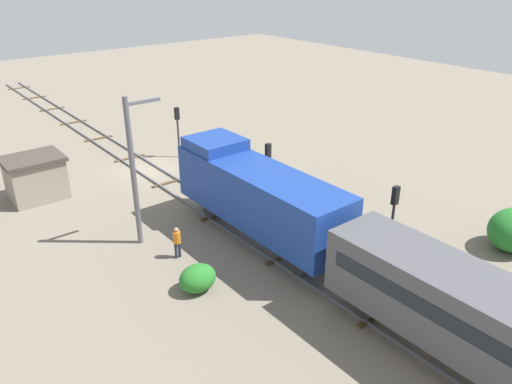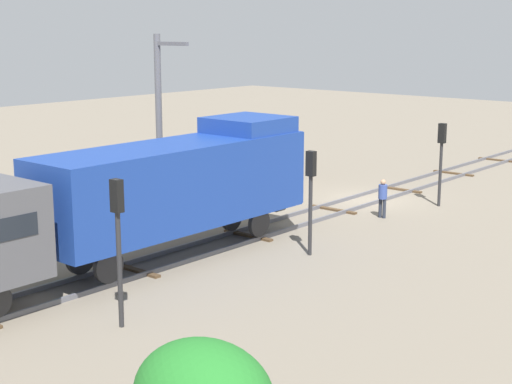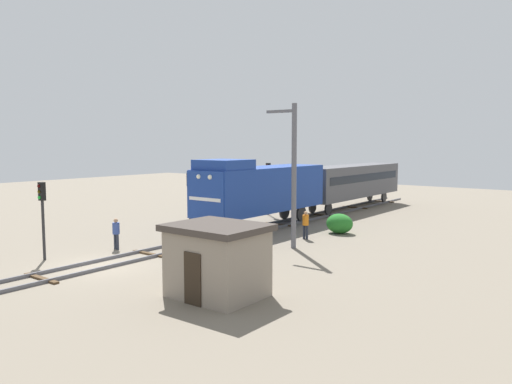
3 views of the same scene
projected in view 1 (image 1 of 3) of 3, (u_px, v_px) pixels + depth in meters
The scene contains 12 objects.
ground_plane at pixel (148, 170), 35.69m from camera, with size 106.29×106.29×0.00m, color #756B5B.
railway_track at pixel (148, 169), 35.66m from camera, with size 2.40×70.86×0.16m.
locomotive at pixel (256, 193), 25.65m from camera, with size 2.90×11.60×4.60m.
passenger_car_leading at pixel (510, 334), 16.27m from camera, with size 2.84×14.00×3.66m.
traffic_signal_near at pixel (177, 123), 37.06m from camera, with size 0.32×0.34×3.85m.
traffic_signal_mid at pixel (268, 162), 29.86m from camera, with size 0.32×0.34×3.83m.
traffic_signal_far at pixel (393, 211), 23.48m from camera, with size 0.32×0.34×4.17m.
worker_near_track at pixel (196, 161), 34.70m from camera, with size 0.38×0.38×1.70m.
worker_by_signal at pixel (177, 240), 24.78m from camera, with size 0.38×0.38×1.70m.
catenary_mast at pixel (134, 169), 24.83m from camera, with size 1.94×0.28×7.87m.
relay_hut at pixel (36, 177), 30.98m from camera, with size 3.50×2.90×2.74m.
bush_near at pixel (198, 278), 22.43m from camera, with size 1.74×1.43×1.27m, color #257226.
Camera 1 is at (14.49, 30.69, 13.58)m, focal length 35.00 mm.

